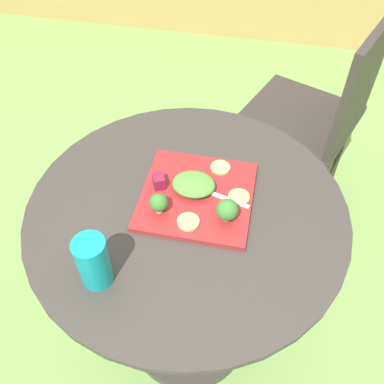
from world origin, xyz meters
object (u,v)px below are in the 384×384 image
drinking_glass (94,264)px  fork (215,195)px  salad_plate (197,196)px  patio_chair (324,108)px

drinking_glass → fork: 0.36m
salad_plate → drinking_glass: (-0.17, -0.28, 0.05)m
patio_chair → drinking_glass: bearing=-117.6°
patio_chair → drinking_glass: size_ratio=6.81×
salad_plate → fork: fork is taller
patio_chair → fork: (-0.33, -0.76, 0.24)m
salad_plate → drinking_glass: bearing=-121.6°
salad_plate → patio_chair: bearing=63.9°
salad_plate → drinking_glass: size_ratio=2.15×
patio_chair → fork: size_ratio=5.88×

